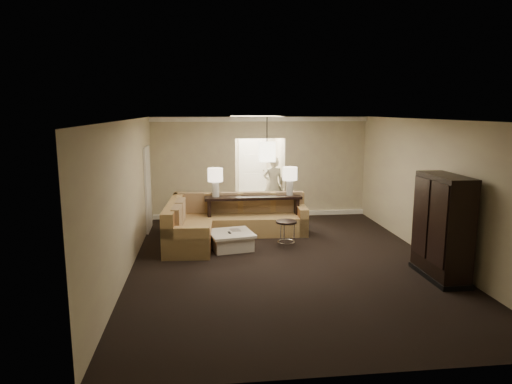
{
  "coord_description": "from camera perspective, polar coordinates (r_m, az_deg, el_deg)",
  "views": [
    {
      "loc": [
        -1.61,
        -8.58,
        2.99
      ],
      "look_at": [
        -0.45,
        1.2,
        1.2
      ],
      "focal_mm": 32.0,
      "sensor_mm": 36.0,
      "label": 1
    }
  ],
  "objects": [
    {
      "name": "wall_right",
      "position": [
        9.87,
        21.2,
        0.3
      ],
      "size": [
        0.04,
        8.0,
        2.8
      ],
      "primitive_type": "cube",
      "color": "#B9A88C",
      "rests_on": "ground"
    },
    {
      "name": "armoire",
      "position": [
        8.75,
        22.23,
        -4.34
      ],
      "size": [
        0.56,
        1.3,
        1.87
      ],
      "color": "black",
      "rests_on": "ground"
    },
    {
      "name": "coffee_table",
      "position": [
        10.0,
        -3.14,
        -6.02
      ],
      "size": [
        1.07,
        1.07,
        0.38
      ],
      "rotation": [
        0.0,
        0.0,
        0.19
      ],
      "color": "white",
      "rests_on": "ground"
    },
    {
      "name": "drink_table",
      "position": [
        10.1,
        3.81,
        -4.53
      ],
      "size": [
        0.46,
        0.46,
        0.58
      ],
      "rotation": [
        0.0,
        0.0,
        0.06
      ],
      "color": "black",
      "rests_on": "ground"
    },
    {
      "name": "pendant_light",
      "position": [
        11.44,
        1.38,
        5.06
      ],
      "size": [
        0.38,
        0.38,
        1.09
      ],
      "color": "black",
      "rests_on": "ceiling"
    },
    {
      "name": "person",
      "position": [
        13.43,
        2.16,
        1.34
      ],
      "size": [
        0.67,
        0.45,
        1.82
      ],
      "primitive_type": "imported",
      "rotation": [
        0.0,
        0.0,
        3.12
      ],
      "color": "beige",
      "rests_on": "ground"
    },
    {
      "name": "crown_molding",
      "position": [
        12.64,
        0.58,
        9.09
      ],
      "size": [
        6.0,
        0.1,
        0.12
      ],
      "primitive_type": "cube",
      "color": "white",
      "rests_on": "wall_back"
    },
    {
      "name": "baseboard",
      "position": [
        12.97,
        0.56,
        -2.79
      ],
      "size": [
        6.0,
        0.1,
        0.12
      ],
      "primitive_type": "cube",
      "color": "white",
      "rests_on": "ground"
    },
    {
      "name": "table_lamp_left",
      "position": [
        11.01,
        -5.11,
        1.79
      ],
      "size": [
        0.36,
        0.36,
        0.7
      ],
      "color": "silver",
      "rests_on": "console_table"
    },
    {
      "name": "wall_back",
      "position": [
        12.78,
        0.54,
        3.12
      ],
      "size": [
        6.0,
        0.04,
        2.8
      ],
      "primitive_type": "cube",
      "color": "#B9A88C",
      "rests_on": "ground"
    },
    {
      "name": "wall_left",
      "position": [
        8.84,
        -15.68,
        -0.47
      ],
      "size": [
        0.04,
        8.0,
        2.8
      ],
      "primitive_type": "cube",
      "color": "#B9A88C",
      "rests_on": "ground"
    },
    {
      "name": "ceiling",
      "position": [
        8.73,
        3.92,
        9.01
      ],
      "size": [
        6.0,
        8.0,
        0.02
      ],
      "primitive_type": "cube",
      "color": "white",
      "rests_on": "wall_back"
    },
    {
      "name": "ground",
      "position": [
        9.23,
        3.71,
        -8.65
      ],
      "size": [
        8.0,
        8.0,
        0.0
      ],
      "primitive_type": "plane",
      "color": "black",
      "rests_on": "ground"
    },
    {
      "name": "side_door",
      "position": [
        11.63,
        -13.37,
        0.38
      ],
      "size": [
        0.05,
        0.9,
        2.1
      ],
      "primitive_type": "cube",
      "color": "white",
      "rests_on": "ground"
    },
    {
      "name": "sectional_sofa",
      "position": [
        10.78,
        -4.08,
        -3.72
      ],
      "size": [
        3.38,
        2.64,
        0.97
      ],
      "rotation": [
        0.0,
        0.0,
        -0.06
      ],
      "color": "brown",
      "rests_on": "ground"
    },
    {
      "name": "foyer",
      "position": [
        14.12,
        -0.15,
        3.39
      ],
      "size": [
        1.44,
        2.02,
        2.8
      ],
      "color": "white",
      "rests_on": "ground"
    },
    {
      "name": "wall_front",
      "position": [
        5.11,
        12.08,
        -8.07
      ],
      "size": [
        6.0,
        0.04,
        2.8
      ],
      "primitive_type": "cube",
      "color": "#B9A88C",
      "rests_on": "ground"
    },
    {
      "name": "table_lamp_right",
      "position": [
        11.2,
        4.25,
        1.95
      ],
      "size": [
        0.36,
        0.36,
        0.7
      ],
      "color": "silver",
      "rests_on": "console_table"
    },
    {
      "name": "console_table",
      "position": [
        11.22,
        -0.38,
        -2.33
      ],
      "size": [
        2.36,
        0.54,
        0.91
      ],
      "rotation": [
        0.0,
        0.0,
        0.0
      ],
      "color": "black",
      "rests_on": "ground"
    }
  ]
}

